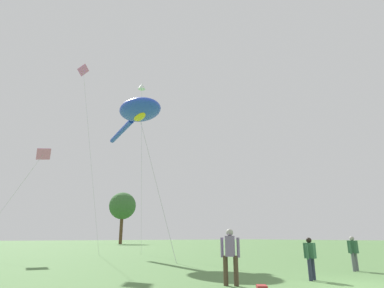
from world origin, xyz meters
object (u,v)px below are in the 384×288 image
tree_pine_center (122,206)px  big_show_kite (138,112)px  person_redhead_woman (310,255)px  person_tall_center (230,252)px  small_kite_delta_white (142,87)px  small_kite_diamond_red (84,81)px  person_photographer (353,251)px  small_kite_triangle_green (42,157)px

tree_pine_center → big_show_kite: bearing=-113.2°
person_redhead_woman → person_tall_center: size_ratio=0.84×
small_kite_delta_white → tree_pine_center: 44.24m
person_redhead_woman → small_kite_diamond_red: small_kite_diamond_red is taller
person_redhead_woman → tree_pine_center: 61.54m
person_photographer → small_kite_diamond_red: bearing=17.2°
small_kite_triangle_green → tree_pine_center: bearing=-20.8°
person_tall_center → small_kite_delta_white: size_ratio=0.11×
person_redhead_woman → person_tall_center: bearing=66.3°
small_kite_diamond_red → small_kite_triangle_green: 8.02m
person_photographer → small_kite_diamond_red: 23.61m
person_tall_center → small_kite_triangle_green: 18.07m
small_kite_triangle_green → person_photographer: bearing=-139.6°
small_kite_delta_white → small_kite_triangle_green: bearing=96.9°
person_photographer → tree_pine_center: (14.95, 57.38, 6.97)m
person_redhead_woman → small_kite_triangle_green: bearing=7.0°
big_show_kite → person_redhead_woman: bearing=8.2°
small_kite_diamond_red → tree_pine_center: (21.87, 39.33, -6.57)m
person_photographer → person_redhead_woman: bearing=95.8°
person_tall_center → small_kite_diamond_red: bearing=49.4°
person_photographer → small_kite_diamond_red: small_kite_diamond_red is taller
small_kite_delta_white → big_show_kite: bearing=156.8°
person_photographer → big_show_kite: bearing=13.2°
big_show_kite → person_redhead_woman: big_show_kite is taller
small_kite_delta_white → tree_pine_center: (16.84, 40.30, -7.03)m
person_redhead_woman → small_kite_diamond_red: 23.31m
person_tall_center → small_kite_delta_white: small_kite_delta_white is taller
big_show_kite → person_photographer: big_show_kite is taller
person_tall_center → tree_pine_center: tree_pine_center is taller
tree_pine_center → person_redhead_woman: bearing=-108.2°
big_show_kite → person_photographer: 16.86m
tree_pine_center → person_photographer: bearing=-104.6°
big_show_kite → person_tall_center: (-3.14, -13.17, -9.60)m
person_photographer → small_kite_triangle_green: 20.39m
small_kite_delta_white → small_kite_diamond_red: (-5.03, 0.97, -0.46)m
small_kite_diamond_red → tree_pine_center: 45.48m
big_show_kite → small_kite_delta_white: bearing=160.1°
small_kite_delta_white → tree_pine_center: size_ratio=1.42×
small_kite_triangle_green → small_kite_diamond_red: bearing=-56.3°
big_show_kite → tree_pine_center: big_show_kite is taller
person_photographer → person_tall_center: bearing=86.2°
person_photographer → small_kite_delta_white: size_ratio=0.09×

